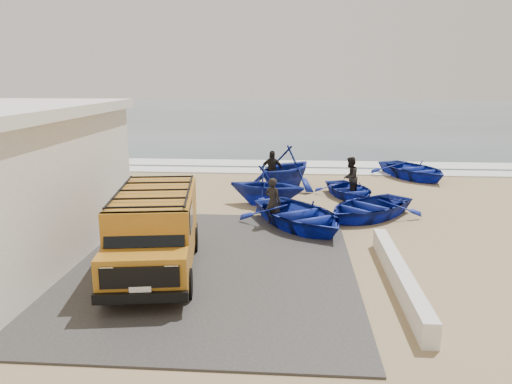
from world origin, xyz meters
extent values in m
plane|color=tan|center=(0.00, 0.00, 0.00)|extent=(160.00, 160.00, 0.00)
cube|color=#3D3B38|center=(-2.00, -2.00, 0.03)|extent=(12.00, 10.00, 0.05)
cube|color=#385166|center=(0.00, 56.00, 0.00)|extent=(180.00, 88.00, 0.01)
cube|color=white|center=(0.00, 12.00, 0.03)|extent=(180.00, 1.60, 0.06)
cube|color=white|center=(0.00, 14.50, 0.02)|extent=(180.00, 2.20, 0.04)
cube|color=black|center=(-3.55, -0.50, 2.60)|extent=(0.08, 0.70, 0.90)
cube|color=silver|center=(5.00, -3.00, 0.28)|extent=(0.35, 6.00, 0.55)
cube|color=#B2711A|center=(-1.28, -2.17, 1.22)|extent=(2.55, 4.29, 1.71)
cube|color=#B2711A|center=(-0.91, -4.63, 0.83)|extent=(2.09, 1.22, 0.93)
cube|color=black|center=(-0.98, -4.15, 1.66)|extent=(1.85, 0.62, 0.74)
cube|color=black|center=(-0.84, -5.11, 0.93)|extent=(1.67, 0.33, 0.47)
cube|color=black|center=(-0.83, -5.14, 0.49)|extent=(2.01, 0.44, 0.23)
cube|color=black|center=(-1.27, -2.22, 2.16)|extent=(2.41, 3.97, 0.06)
cylinder|color=black|center=(-1.88, -4.36, 0.36)|extent=(0.33, 0.75, 0.73)
cylinder|color=black|center=(-2.36, -1.18, 0.36)|extent=(0.33, 0.75, 0.73)
cylinder|color=black|center=(-0.06, -4.08, 0.36)|extent=(0.33, 0.75, 0.73)
cylinder|color=black|center=(-0.54, -0.90, 0.36)|extent=(0.33, 0.75, 0.73)
imported|color=#132595|center=(2.59, 1.72, 0.46)|extent=(5.00, 5.39, 0.91)
imported|color=#132595|center=(5.09, 3.13, 0.42)|extent=(4.88, 4.88, 0.83)
imported|color=#132595|center=(1.31, 4.73, 0.81)|extent=(3.66, 3.36, 1.63)
imported|color=#132595|center=(4.79, 6.25, 0.34)|extent=(3.31, 3.89, 0.68)
imported|color=#132595|center=(2.02, 7.97, 0.98)|extent=(4.72, 4.88, 1.97)
imported|color=#132595|center=(8.44, 10.71, 0.45)|extent=(4.70, 5.27, 0.90)
imported|color=black|center=(1.68, 1.91, 0.85)|extent=(0.74, 0.68, 1.69)
imported|color=black|center=(4.79, 6.36, 0.87)|extent=(0.98, 1.06, 1.74)
imported|color=black|center=(1.39, 7.36, 0.92)|extent=(1.12, 0.57, 1.84)
camera|label=1|loc=(2.34, -14.71, 5.06)|focal=35.00mm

